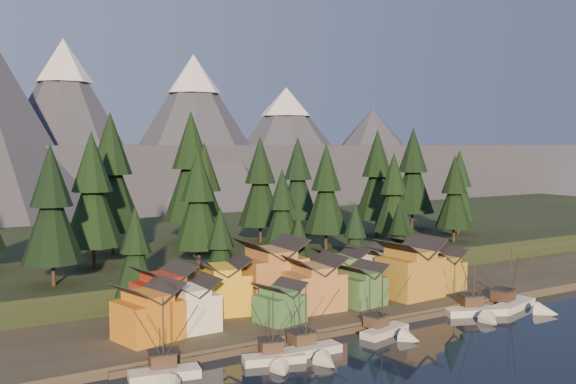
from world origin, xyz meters
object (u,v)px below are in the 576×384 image
boat_6 (521,297)px  house_back_1 (222,284)px  boat_5 (479,304)px  house_back_0 (163,292)px  boat_2 (312,342)px  house_front_0 (148,310)px  boat_0 (166,364)px  boat_3 (390,323)px  boat_1 (275,350)px  house_front_1 (190,303)px

boat_6 → house_back_1: boat_6 is taller
boat_5 → house_back_0: bearing=178.4°
boat_5 → house_back_1: bearing=173.3°
boat_2 → boat_5: 37.08m
boat_2 → house_front_0: (-18.83, 15.58, 3.82)m
house_back_0 → boat_6: bearing=-29.2°
boat_2 → house_back_1: 24.14m
boat_6 → boat_0: bearing=165.0°
boat_2 → boat_3: 16.24m
boat_1 → boat_0: bearing=-171.0°
boat_6 → house_front_1: bearing=150.7°
boat_1 → boat_3: 22.33m
boat_0 → boat_5: (58.27, 0.81, -0.02)m
boat_3 → boat_5: (20.86, 0.71, 0.16)m
boat_6 → house_front_1: (-58.89, 14.98, 3.47)m
boat_1 → house_back_1: house_back_1 is taller
house_back_0 → house_back_1: 10.61m
boat_3 → house_front_1: bearing=138.0°
house_front_0 → house_front_1: house_front_0 is taller
boat_3 → house_back_0: size_ratio=1.16×
boat_3 → house_back_1: bearing=117.4°
house_front_1 → house_back_1: (8.85, 6.73, 0.72)m
boat_6 → house_front_0: bearing=153.2°
boat_6 → boat_2: bearing=167.2°
house_front_1 → house_back_1: size_ratio=0.80×
boat_6 → house_front_0: (-66.02, 13.72, 3.63)m
boat_5 → house_front_1: (-48.69, 14.22, 3.50)m
boat_2 → boat_6: (47.19, 1.86, 0.19)m
boat_0 → house_front_1: 18.15m
boat_5 → house_back_0: size_ratio=1.29×
boat_3 → house_front_0: bearing=144.8°
house_front_1 → house_back_0: size_ratio=0.85×
boat_2 → boat_3: size_ratio=1.03×
boat_1 → boat_3: bearing=21.6°
boat_0 → house_front_0: 14.45m
house_front_0 → house_front_1: size_ratio=1.23×
house_front_1 → house_back_1: bearing=35.9°
boat_0 → house_back_1: size_ratio=1.15×
boat_0 → house_back_0: (7.82, 21.83, 4.01)m
boat_2 → house_back_1: size_ratio=1.13×
boat_2 → boat_6: 47.22m
boat_6 → house_back_0: boat_6 is taller
boat_6 → house_back_1: size_ratio=1.24×
house_back_0 → house_back_1: size_ratio=0.94×
boat_3 → boat_5: boat_5 is taller
house_back_1 → boat_6: bearing=-11.0°
boat_5 → boat_2: bearing=-155.0°
boat_2 → boat_6: boat_6 is taller
house_front_1 → house_front_0: bearing=-171.4°
boat_3 → boat_5: 20.87m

